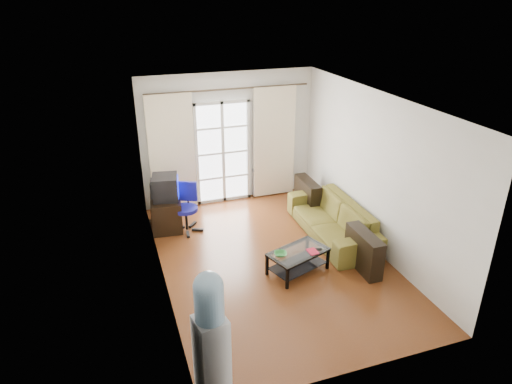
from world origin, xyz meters
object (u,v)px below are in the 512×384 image
tv_stand (166,212)px  task_chair (187,217)px  sofa (332,220)px  coffee_table (298,258)px  crt_tv (164,187)px  water_cooler (211,333)px

tv_stand → task_chair: size_ratio=0.89×
sofa → tv_stand: size_ratio=2.77×
sofa → tv_stand: (-2.81, 1.32, -0.03)m
sofa → coffee_table: sofa is taller
sofa → tv_stand: sofa is taller
coffee_table → crt_tv: crt_tv is taller
crt_tv → sofa: bearing=-14.7°
tv_stand → water_cooler: (-0.10, -4.10, 0.53)m
crt_tv → water_cooler: (-0.11, -4.07, 0.01)m
crt_tv → task_chair: (0.34, -0.23, -0.56)m
coffee_table → tv_stand: 2.82m
crt_tv → task_chair: crt_tv is taller
coffee_table → task_chair: 2.40m
tv_stand → crt_tv: size_ratio=1.45×
tv_stand → coffee_table: bearing=-45.5°
coffee_table → water_cooler: size_ratio=0.67×
sofa → water_cooler: size_ratio=1.42×
coffee_table → task_chair: size_ratio=1.17×
crt_tv → water_cooler: bearing=-81.6°
tv_stand → task_chair: 0.43m
sofa → coffee_table: (-1.06, -0.88, -0.08)m
water_cooler → coffee_table: bearing=35.3°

